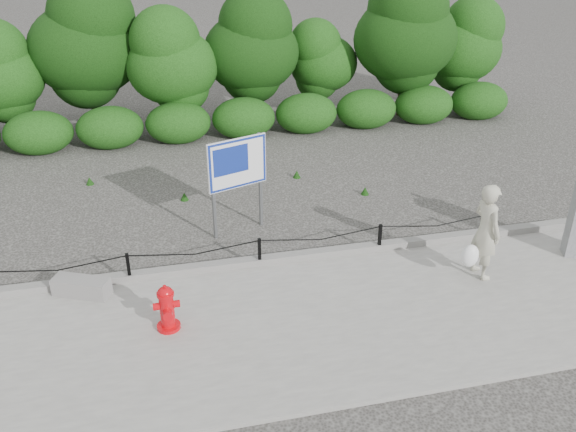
{
  "coord_description": "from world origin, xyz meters",
  "views": [
    {
      "loc": [
        -1.81,
        -10.13,
        6.46
      ],
      "look_at": [
        0.62,
        0.2,
        1.0
      ],
      "focal_mm": 38.0,
      "sensor_mm": 36.0,
      "label": 1
    }
  ],
  "objects_px": {
    "concrete_block": "(81,287)",
    "advertising_sign": "(237,168)",
    "pedestrian": "(485,233)",
    "fire_hydrant": "(167,308)"
  },
  "relations": [
    {
      "from": "pedestrian",
      "to": "concrete_block",
      "type": "height_order",
      "value": "pedestrian"
    },
    {
      "from": "fire_hydrant",
      "to": "pedestrian",
      "type": "height_order",
      "value": "pedestrian"
    },
    {
      "from": "fire_hydrant",
      "to": "concrete_block",
      "type": "bearing_deg",
      "value": 135.82
    },
    {
      "from": "pedestrian",
      "to": "concrete_block",
      "type": "distance_m",
      "value": 7.5
    },
    {
      "from": "concrete_block",
      "to": "advertising_sign",
      "type": "xyz_separation_m",
      "value": [
        3.21,
        1.85,
        1.29
      ]
    },
    {
      "from": "concrete_block",
      "to": "pedestrian",
      "type": "bearing_deg",
      "value": -8.11
    },
    {
      "from": "pedestrian",
      "to": "concrete_block",
      "type": "relative_size",
      "value": 1.84
    },
    {
      "from": "fire_hydrant",
      "to": "advertising_sign",
      "type": "bearing_deg",
      "value": 60.51
    },
    {
      "from": "fire_hydrant",
      "to": "concrete_block",
      "type": "distance_m",
      "value": 2.03
    },
    {
      "from": "concrete_block",
      "to": "fire_hydrant",
      "type": "bearing_deg",
      "value": -42.89
    }
  ]
}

